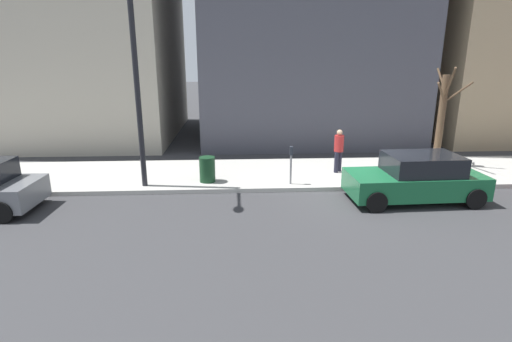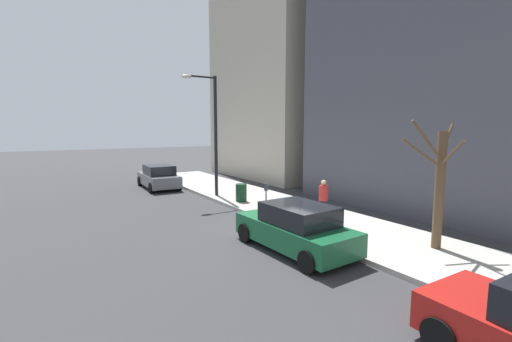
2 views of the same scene
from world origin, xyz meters
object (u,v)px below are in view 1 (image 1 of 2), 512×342
(bare_tree, at_px, (441,118))
(pedestrian_near_meter, at_px, (339,148))
(parking_meter, at_px, (291,161))
(trash_bin, at_px, (207,169))
(streetlamp, at_px, (134,71))
(parked_car_green, at_px, (416,179))

(bare_tree, xyz_separation_m, pedestrian_near_meter, (-0.71, 4.26, -1.03))
(parking_meter, relative_size, trash_bin, 1.50)
(trash_bin, bearing_deg, bare_tree, -79.74)
(parking_meter, bearing_deg, trash_bin, 81.27)
(parking_meter, bearing_deg, bare_tree, -71.39)
(trash_bin, xyz_separation_m, pedestrian_near_meter, (0.96, -4.96, 0.49))
(streetlamp, xyz_separation_m, bare_tree, (2.29, -11.37, -1.90))
(parked_car_green, relative_size, bare_tree, 1.07)
(parked_car_green, xyz_separation_m, streetlamp, (1.29, 8.89, 3.28))
(parked_car_green, height_order, bare_tree, bare_tree)
(streetlamp, bearing_deg, pedestrian_near_meter, -77.48)
(bare_tree, relative_size, trash_bin, 4.41)
(parked_car_green, height_order, streetlamp, streetlamp)
(streetlamp, distance_m, trash_bin, 4.08)
(streetlamp, height_order, bare_tree, streetlamp)
(parking_meter, xyz_separation_m, pedestrian_near_meter, (1.41, -2.03, 0.11))
(parked_car_green, bearing_deg, pedestrian_near_meter, 29.82)
(parking_meter, height_order, streetlamp, streetlamp)
(bare_tree, xyz_separation_m, trash_bin, (-1.67, 9.22, -1.51))
(parked_car_green, bearing_deg, streetlamp, 79.78)
(parking_meter, relative_size, bare_tree, 0.34)
(bare_tree, bearing_deg, trash_bin, 100.26)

